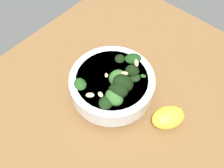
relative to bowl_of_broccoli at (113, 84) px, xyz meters
The scene contains 3 objects.
ground_plane 8.02cm from the bowl_of_broccoli, 96.47° to the left, with size 70.85×70.85×3.04cm, color brown.
bowl_of_broccoli is the anchor object (origin of this frame).
lemon_wedge 14.00cm from the bowl_of_broccoli, 100.29° to the left, with size 7.38×5.13×4.13cm, color yellow.
Camera 1 is at (25.29, 15.97, 52.95)cm, focal length 42.13 mm.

